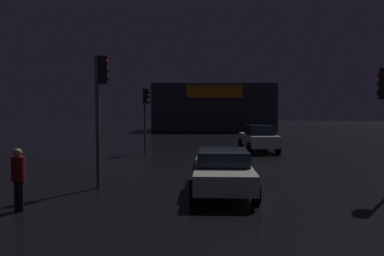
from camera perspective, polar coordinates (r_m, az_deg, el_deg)
The scene contains 7 objects.
ground_plane at distance 16.60m, azimuth 5.86°, elevation -6.16°, with size 120.00×120.00×0.00m, color black.
store_building at distance 44.09m, azimuth 3.29°, elevation 3.21°, with size 14.03×8.05×5.47m.
traffic_signal_main at distance 12.49m, azimuth -14.17°, elevation 5.12°, with size 0.43×0.42×4.40m.
traffic_signal_cross_left at distance 21.67m, azimuth -7.19°, elevation 3.24°, with size 0.41×0.43×3.82m.
car_near at distance 11.76m, azimuth 4.84°, elevation -6.52°, with size 2.11×4.42×1.34m.
car_far at distance 22.80m, azimuth 10.48°, elevation -1.56°, with size 2.11×4.03×1.63m.
pedestrian at distance 10.47m, azimuth -25.54°, elevation -6.64°, with size 0.46×0.46×1.64m.
Camera 1 is at (-1.67, -16.30, 2.68)m, focal length 33.98 mm.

